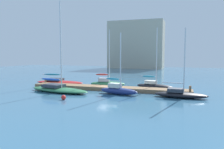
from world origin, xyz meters
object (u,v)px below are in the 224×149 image
sailboat_4 (154,85)px  mooring_buoy_red (64,97)px  harbor_building_distant (136,45)px  sailboat_1 (58,88)px  sailboat_3 (118,90)px  sailboat_0 (59,81)px  sailboat_5 (180,94)px  sailboat_2 (107,83)px

sailboat_4 → mooring_buoy_red: sailboat_4 is taller
mooring_buoy_red → harbor_building_distant: bearing=94.3°
sailboat_4 → mooring_buoy_red: 13.84m
sailboat_1 → sailboat_3: (8.06, 0.78, 0.13)m
sailboat_1 → mooring_buoy_red: sailboat_1 is taller
sailboat_0 → mooring_buoy_red: 13.18m
sailboat_3 → mooring_buoy_red: bearing=-122.4°
sailboat_4 → sailboat_5: 6.89m
sailboat_3 → mooring_buoy_red: sailboat_3 is taller
sailboat_3 → harbor_building_distant: harbor_building_distant is taller
sailboat_0 → sailboat_4: (15.74, 0.14, 0.05)m
sailboat_4 → harbor_building_distant: size_ratio=0.45×
sailboat_5 → sailboat_3: bearing=-176.2°
sailboat_1 → mooring_buoy_red: (3.35, -4.28, -0.21)m
sailboat_2 → sailboat_4: sailboat_2 is taller
sailboat_4 → sailboat_0: bearing=-168.4°
sailboat_1 → sailboat_4: sailboat_1 is taller
sailboat_5 → sailboat_2: bearing=154.3°
sailboat_4 → harbor_building_distant: (-12.73, 47.75, 7.91)m
sailboat_1 → sailboat_5: 15.49m
sailboat_0 → mooring_buoy_red: bearing=-58.8°
sailboat_0 → sailboat_2: size_ratio=1.53×
sailboat_2 → mooring_buoy_red: (-1.13, -11.08, -0.31)m
sailboat_3 → mooring_buoy_red: (-4.71, -5.06, -0.34)m
sailboat_4 → harbor_building_distant: harbor_building_distant is taller
sailboat_3 → harbor_building_distant: 55.07m
sailboat_2 → mooring_buoy_red: size_ratio=16.64×
sailboat_2 → sailboat_5: size_ratio=1.10×
sailboat_3 → sailboat_5: 7.41m
sailboat_1 → sailboat_0: bearing=131.1°
sailboat_5 → harbor_building_distant: harbor_building_distant is taller
sailboat_1 → sailboat_2: bearing=66.3°
mooring_buoy_red → sailboat_1: bearing=128.0°
sailboat_2 → sailboat_4: bearing=-8.4°
sailboat_3 → mooring_buoy_red: 6.92m
sailboat_0 → sailboat_4: sailboat_0 is taller
sailboat_1 → harbor_building_distant: size_ratio=0.60×
sailboat_2 → mooring_buoy_red: 11.14m
sailboat_0 → sailboat_1: 7.77m
sailboat_0 → sailboat_1: size_ratio=1.14×
sailboat_4 → sailboat_5: (3.78, -5.77, -0.10)m
sailboat_1 → sailboat_2: 8.15m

